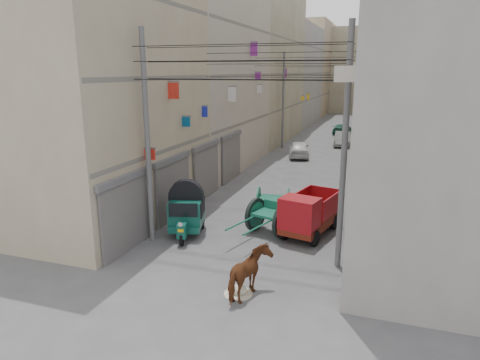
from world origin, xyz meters
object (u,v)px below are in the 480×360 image
at_px(feed_sack, 238,290).
at_px(distant_car_green, 342,129).
at_px(auto_rickshaw, 187,210).
at_px(mini_truck, 307,216).
at_px(tonga_cart, 269,217).
at_px(distant_car_white, 299,149).
at_px(distant_car_grey, 342,139).
at_px(second_cart, 273,200).
at_px(horse, 249,274).

relative_size(feed_sack, distant_car_green, 0.15).
distance_m(auto_rickshaw, mini_truck, 4.84).
xyz_separation_m(tonga_cart, distant_car_green, (-0.11, 30.21, -0.19)).
height_order(auto_rickshaw, distant_car_white, auto_rickshaw).
distance_m(auto_rickshaw, distant_car_grey, 24.13).
xyz_separation_m(mini_truck, feed_sack, (-1.11, -5.16, -0.74)).
distance_m(second_cart, horse, 7.68).
bearing_deg(second_cart, auto_rickshaw, -135.26).
bearing_deg(horse, distant_car_green, -78.46).
relative_size(mini_truck, distant_car_white, 0.94).
bearing_deg(distant_car_grey, horse, -92.87).
height_order(distant_car_white, distant_car_green, distant_car_white).
distance_m(auto_rickshaw, horse, 5.64).
bearing_deg(horse, mini_truck, -88.02).
bearing_deg(second_cart, horse, -88.73).
xyz_separation_m(feed_sack, horse, (0.36, -0.07, 0.60)).
relative_size(second_cart, distant_car_grey, 0.43).
bearing_deg(horse, distant_car_grey, -79.61).
distance_m(mini_truck, feed_sack, 5.33).
distance_m(horse, distant_car_white, 21.62).
height_order(mini_truck, feed_sack, mini_truck).
relative_size(auto_rickshaw, distant_car_green, 0.70).
relative_size(mini_truck, distant_car_green, 0.94).
xyz_separation_m(second_cart, feed_sack, (0.89, -7.51, -0.54)).
distance_m(second_cart, distant_car_white, 13.95).
height_order(horse, distant_car_grey, horse).
bearing_deg(tonga_cart, second_cart, 117.25).
bearing_deg(horse, second_cart, -70.55).
bearing_deg(feed_sack, mini_truck, 77.90).
xyz_separation_m(tonga_cart, second_cart, (-0.46, 2.48, -0.05)).
relative_size(feed_sack, horse, 0.31).
bearing_deg(second_cart, distant_car_grey, 78.79).
bearing_deg(distant_car_green, horse, 99.10).
distance_m(tonga_cart, second_cart, 2.52).
distance_m(tonga_cart, horse, 5.16).
bearing_deg(distant_car_grey, tonga_cart, -94.80).
bearing_deg(mini_truck, feed_sack, -89.06).
xyz_separation_m(mini_truck, distant_car_grey, (-0.90, 22.62, -0.26)).
xyz_separation_m(second_cart, distant_car_grey, (1.10, 20.28, -0.06)).
relative_size(distant_car_white, distant_car_grey, 0.99).
bearing_deg(feed_sack, distant_car_grey, 89.57).
height_order(tonga_cart, feed_sack, tonga_cart).
bearing_deg(distant_car_green, feed_sack, 98.52).
xyz_separation_m(tonga_cart, distant_car_white, (-2.01, 16.34, -0.09)).
bearing_deg(feed_sack, second_cart, 96.76).
height_order(mini_truck, horse, mini_truck).
bearing_deg(distant_car_green, auto_rickshaw, 92.09).
distance_m(distant_car_white, distant_car_grey, 6.94).
xyz_separation_m(horse, distant_car_green, (-0.90, 35.31, -0.20)).
bearing_deg(second_cart, mini_truck, -57.76).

